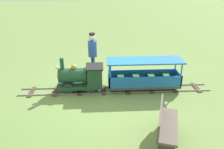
% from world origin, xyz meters
% --- Properties ---
extents(ground_plane, '(60.00, 60.00, 0.00)m').
position_xyz_m(ground_plane, '(0.00, 0.00, 0.00)').
color(ground_plane, '#75934C').
extents(track, '(0.67, 6.05, 0.04)m').
position_xyz_m(track, '(0.00, -0.07, 0.02)').
color(track, gray).
rests_on(track, ground_plane).
extents(locomotive, '(0.63, 1.45, 1.08)m').
position_xyz_m(locomotive, '(0.00, 0.98, 0.49)').
color(locomotive, '#1E472D').
rests_on(locomotive, ground_plane).
extents(passenger_car, '(0.73, 2.35, 0.97)m').
position_xyz_m(passenger_car, '(0.00, -0.97, 0.42)').
color(passenger_car, '#3F3F3F').
rests_on(passenger_car, ground_plane).
extents(conductor_person, '(0.30, 0.30, 1.62)m').
position_xyz_m(conductor_person, '(1.05, 0.65, 0.96)').
color(conductor_person, '#282D47').
rests_on(conductor_person, ground_plane).
extents(park_bench, '(1.36, 0.78, 0.82)m').
position_xyz_m(park_bench, '(-2.48, -0.97, 0.42)').
color(park_bench, brown).
rests_on(park_bench, ground_plane).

